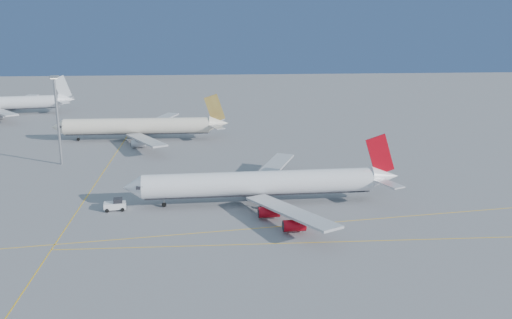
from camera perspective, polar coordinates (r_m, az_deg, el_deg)
name	(u,v)px	position (r m, az deg, el deg)	size (l,w,h in m)	color
ground	(267,216)	(118.76, 1.08, -5.71)	(500.00, 500.00, 0.00)	slate
taxiway_lines	(196,208)	(124.38, -5.97, -4.81)	(118.86, 140.00, 0.02)	yellow
airliner_virgin	(265,183)	(125.10, 0.89, -2.41)	(61.07, 54.84, 15.07)	white
airliner_etihad	(141,126)	(188.09, -11.40, 3.28)	(56.75, 52.63, 14.86)	silver
airliner_third	(2,103)	(249.39, -24.05, 5.16)	(56.24, 51.41, 15.10)	white
pushback_tug	(116,205)	(125.58, -13.87, -4.41)	(4.79, 3.22, 2.57)	white
light_mast	(57,113)	(162.74, -19.27, 4.42)	(2.10, 2.10, 24.27)	gray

